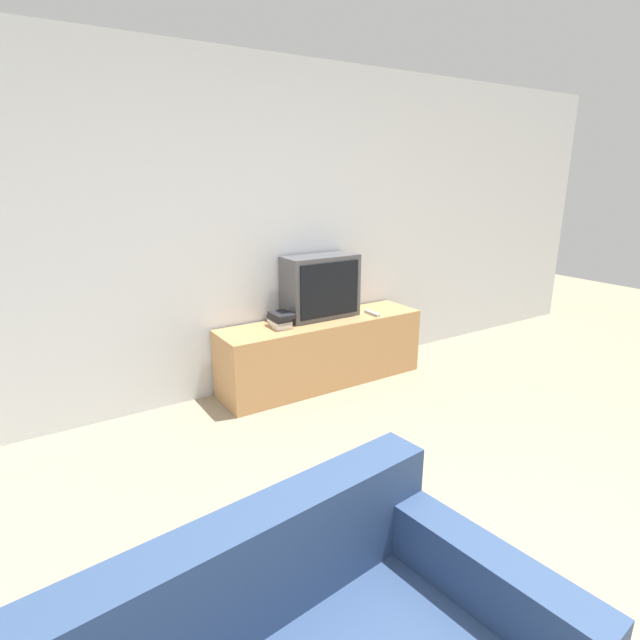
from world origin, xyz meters
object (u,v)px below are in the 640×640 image
tv_stand (322,351)px  television (321,287)px  book_stack (280,320)px  remote_on_stand (372,313)px

tv_stand → television: bearing=65.4°
tv_stand → book_stack: book_stack is taller
television → book_stack: bearing=-170.2°
book_stack → remote_on_stand: book_stack is taller
tv_stand → book_stack: bearing=178.3°
tv_stand → remote_on_stand: 0.55m
television → remote_on_stand: 0.52m
tv_stand → remote_on_stand: bearing=-12.2°
tv_stand → remote_on_stand: size_ratio=9.61×
tv_stand → remote_on_stand: remote_on_stand is taller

